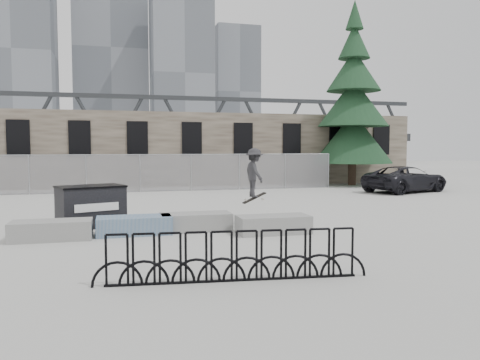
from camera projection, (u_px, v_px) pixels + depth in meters
name	position (u px, v px, depth m)	size (l,w,h in m)	color
ground	(162.00, 233.00, 13.02)	(120.00, 120.00, 0.00)	#BAB9B4
stone_wall	(137.00, 149.00, 28.52)	(36.00, 2.58, 4.50)	brown
chainlink_fence	(140.00, 173.00, 25.00)	(22.06, 0.06, 2.02)	gray
planter_far_left	(52.00, 229.00, 12.06)	(2.00, 0.90, 0.50)	gray
planter_center_left	(134.00, 225.00, 12.80)	(2.00, 0.90, 0.50)	#2E5B8C
planter_center_right	(196.00, 221.00, 13.43)	(2.00, 0.90, 0.50)	gray
planter_offset	(273.00, 224.00, 12.95)	(2.00, 0.90, 0.50)	gray
dumpster	(91.00, 206.00, 14.03)	(2.17, 1.73, 1.24)	black
bike_rack	(234.00, 257.00, 8.29)	(4.92, 0.57, 0.90)	black
spruce_tree	(353.00, 109.00, 29.31)	(4.94, 4.94, 11.50)	#38281E
skyline_towers	(116.00, 63.00, 101.80)	(58.00, 28.00, 48.00)	slate
truss_bridge	(195.00, 135.00, 68.32)	(70.00, 3.00, 9.80)	#2D3033
suv	(406.00, 179.00, 24.99)	(2.29, 4.97, 1.38)	black
skateboarder	(254.00, 173.00, 14.58)	(0.77, 1.05, 1.72)	#2D2D30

